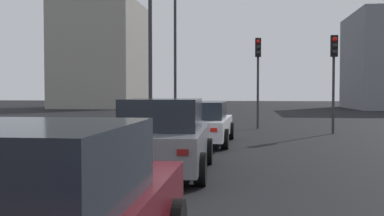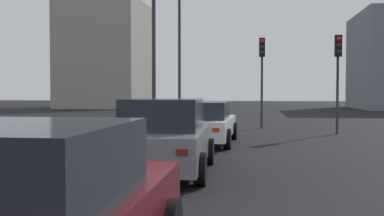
# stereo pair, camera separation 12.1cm
# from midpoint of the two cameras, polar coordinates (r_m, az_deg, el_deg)

# --- Properties ---
(car_white_right_lead) EXTENTS (4.76, 2.15, 1.44)m
(car_white_right_lead) POSITION_cam_midpoint_polar(r_m,az_deg,el_deg) (15.38, 1.77, -1.93)
(car_white_right_lead) COLOR silver
(car_white_right_lead) RESTS_ON ground_plane
(car_grey_right_second) EXTENTS (4.19, 2.10, 1.63)m
(car_grey_right_second) POSITION_cam_midpoint_polar(r_m,az_deg,el_deg) (9.81, -3.16, -3.82)
(car_grey_right_second) COLOR slate
(car_grey_right_second) RESTS_ON ground_plane
(traffic_light_near_left) EXTENTS (0.32, 0.28, 4.34)m
(traffic_light_near_left) POSITION_cam_midpoint_polar(r_m,az_deg,el_deg) (21.75, 9.04, 5.58)
(traffic_light_near_left) COLOR #2D2D30
(traffic_light_near_left) RESTS_ON ground_plane
(traffic_light_near_right) EXTENTS (0.32, 0.28, 4.14)m
(traffic_light_near_right) POSITION_cam_midpoint_polar(r_m,az_deg,el_deg) (19.79, 18.25, 5.46)
(traffic_light_near_right) COLOR #2D2D30
(traffic_light_near_right) RESTS_ON ground_plane
(street_lamp_kerbside) EXTENTS (0.56, 0.36, 8.40)m
(street_lamp_kerbside) POSITION_cam_midpoint_polar(r_m,az_deg,el_deg) (26.39, -1.48, 8.82)
(street_lamp_kerbside) COLOR #2D2D30
(street_lamp_kerbside) RESTS_ON ground_plane
(street_lamp_far) EXTENTS (0.56, 0.36, 7.13)m
(street_lamp_far) POSITION_cam_midpoint_polar(r_m,az_deg,el_deg) (18.94, -4.71, 9.46)
(street_lamp_far) COLOR #2D2D30
(street_lamp_far) RESTS_ON ground_plane
(building_facade_center) EXTENTS (10.25, 8.46, 11.59)m
(building_facade_center) POSITION_cam_midpoint_polar(r_m,az_deg,el_deg) (50.98, -10.73, 6.59)
(building_facade_center) COLOR gray
(building_facade_center) RESTS_ON ground_plane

